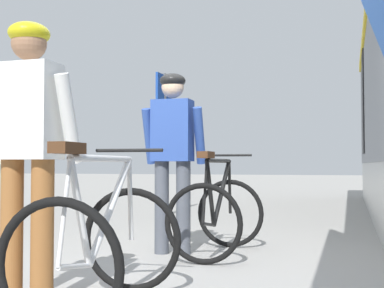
% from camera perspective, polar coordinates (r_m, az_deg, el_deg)
% --- Properties ---
extents(ground_plane, '(80.00, 80.00, 0.00)m').
position_cam_1_polar(ground_plane, '(4.68, 0.03, -12.91)').
color(ground_plane, '#A09E99').
extents(cyclist_near_in_white, '(0.61, 0.31, 1.76)m').
position_cam_1_polar(cyclist_near_in_white, '(3.48, -17.10, 0.94)').
color(cyclist_near_in_white, '#935B2D').
rests_on(cyclist_near_in_white, ground).
extents(cyclist_far_in_blue, '(0.62, 0.32, 1.76)m').
position_cam_1_polar(cyclist_far_in_blue, '(5.22, -2.08, -0.17)').
color(cyclist_far_in_blue, '#4C515B').
rests_on(cyclist_far_in_blue, ground).
extents(bicycle_near_white, '(0.75, 1.10, 0.99)m').
position_cam_1_polar(bicycle_near_white, '(3.25, -9.82, -10.45)').
color(bicycle_near_white, black).
rests_on(bicycle_near_white, ground).
extents(bicycle_far_black, '(0.73, 1.08, 0.99)m').
position_cam_1_polar(bicycle_far_black, '(5.16, 2.77, -7.39)').
color(bicycle_far_black, black).
rests_on(bicycle_far_black, ground).
extents(platform_sign_post, '(0.08, 0.70, 2.40)m').
position_cam_1_polar(platform_sign_post, '(8.97, -3.02, 2.63)').
color(platform_sign_post, '#595B60').
rests_on(platform_sign_post, ground).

